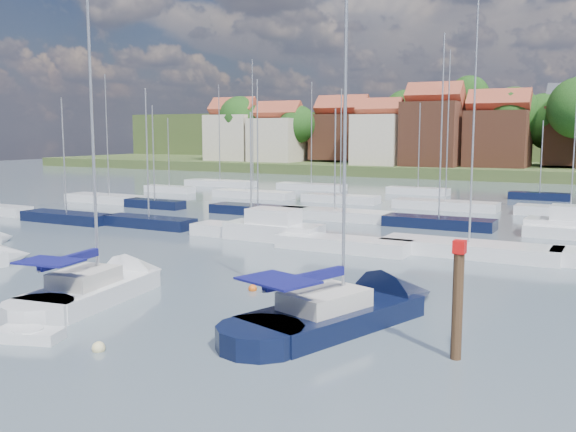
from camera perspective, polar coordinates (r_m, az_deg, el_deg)
The scene contains 9 objects.
ground at distance 61.91m, azimuth 12.22°, elevation 0.26°, with size 260.00×260.00×0.00m, color #45545E.
sailboat_centre at distance 31.63m, azimuth -15.64°, elevation -6.09°, with size 4.45×11.27×14.94m.
sailboat_navy at distance 26.78m, azimuth 6.33°, elevation -8.33°, with size 6.85×12.52×16.77m.
tender at distance 25.84m, azimuth -22.10°, elevation -9.79°, with size 2.69×1.86×0.53m.
timber_piling at distance 22.62m, azimuth 14.76°, elevation -9.69°, with size 0.40×0.40×6.33m.
buoy_d at distance 23.95m, azimuth -16.48°, elevation -11.42°, with size 0.48×0.48×0.48m, color beige.
buoy_e at distance 31.27m, azimuth -3.16°, elevation -6.65°, with size 0.42×0.42×0.42m, color #D85914.
marina_field at distance 56.71m, azimuth 12.72°, elevation 0.03°, with size 79.62×41.41×15.93m.
far_shore_town at distance 152.49m, azimuth 22.82°, elevation 5.80°, with size 212.46×90.00×22.27m.
Camera 1 is at (16.81, -19.09, 7.65)m, focal length 40.00 mm.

